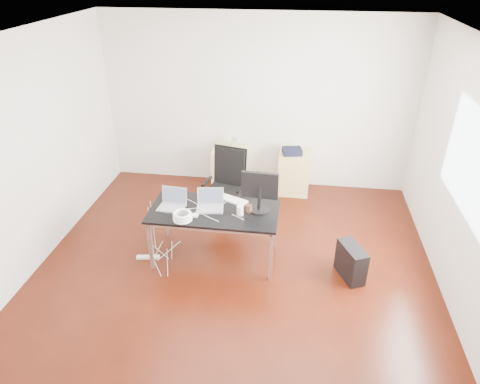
# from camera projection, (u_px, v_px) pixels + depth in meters

# --- Properties ---
(room_shell) EXTENTS (5.00, 5.00, 5.00)m
(room_shell) POSITION_uv_depth(u_px,v_px,m) (236.00, 173.00, 4.71)
(room_shell) COLOR #320E05
(room_shell) RESTS_ON ground
(desk) EXTENTS (1.60, 0.80, 0.73)m
(desk) POSITION_uv_depth(u_px,v_px,m) (214.00, 213.00, 5.34)
(desk) COLOR black
(desk) RESTS_ON ground
(office_chair) EXTENTS (0.57, 0.59, 1.08)m
(office_chair) POSITION_uv_depth(u_px,v_px,m) (226.00, 183.00, 6.21)
(office_chair) COLOR black
(office_chair) RESTS_ON ground
(filing_cabinet_left) EXTENTS (0.50, 0.50, 0.70)m
(filing_cabinet_left) POSITION_uv_depth(u_px,v_px,m) (228.00, 168.00, 7.21)
(filing_cabinet_left) COLOR tan
(filing_cabinet_left) RESTS_ON ground
(filing_cabinet_right) EXTENTS (0.50, 0.50, 0.70)m
(filing_cabinet_right) POSITION_uv_depth(u_px,v_px,m) (294.00, 172.00, 7.08)
(filing_cabinet_right) COLOR tan
(filing_cabinet_right) RESTS_ON ground
(pc_tower) EXTENTS (0.37, 0.49, 0.44)m
(pc_tower) POSITION_uv_depth(u_px,v_px,m) (351.00, 262.00, 5.22)
(pc_tower) COLOR black
(pc_tower) RESTS_ON ground
(wastebasket) EXTENTS (0.31, 0.31, 0.28)m
(wastebasket) POSITION_uv_depth(u_px,v_px,m) (237.00, 186.00, 7.09)
(wastebasket) COLOR black
(wastebasket) RESTS_ON ground
(power_strip) EXTENTS (0.31, 0.11, 0.04)m
(power_strip) POSITION_uv_depth(u_px,v_px,m) (148.00, 257.00, 5.63)
(power_strip) COLOR white
(power_strip) RESTS_ON ground
(laptop_left) EXTENTS (0.35, 0.28, 0.23)m
(laptop_left) POSITION_uv_depth(u_px,v_px,m) (173.00, 203.00, 5.35)
(laptop_left) COLOR silver
(laptop_left) RESTS_ON desk
(laptop_right) EXTENTS (0.36, 0.30, 0.23)m
(laptop_right) POSITION_uv_depth(u_px,v_px,m) (210.00, 204.00, 5.33)
(laptop_right) COLOR silver
(laptop_right) RESTS_ON desk
(monitor) EXTENTS (0.45, 0.26, 0.51)m
(monitor) POSITION_uv_depth(u_px,v_px,m) (260.00, 189.00, 5.18)
(monitor) COLOR black
(monitor) RESTS_ON desk
(keyboard) EXTENTS (0.46, 0.30, 0.02)m
(keyboard) POSITION_uv_depth(u_px,v_px,m) (231.00, 199.00, 5.52)
(keyboard) COLOR white
(keyboard) RESTS_ON desk
(cup_white) EXTENTS (0.08, 0.08, 0.12)m
(cup_white) POSITION_uv_depth(u_px,v_px,m) (240.00, 210.00, 5.18)
(cup_white) COLOR white
(cup_white) RESTS_ON desk
(cup_brown) EXTENTS (0.09, 0.09, 0.10)m
(cup_brown) POSITION_uv_depth(u_px,v_px,m) (249.00, 208.00, 5.24)
(cup_brown) COLOR #51281C
(cup_brown) RESTS_ON desk
(cable_coil) EXTENTS (0.24, 0.24, 0.11)m
(cable_coil) POSITION_uv_depth(u_px,v_px,m) (182.00, 216.00, 5.08)
(cable_coil) COLOR white
(cable_coil) RESTS_ON desk
(power_adapter) EXTENTS (0.07, 0.07, 0.03)m
(power_adapter) POSITION_uv_depth(u_px,v_px,m) (195.00, 215.00, 5.17)
(power_adapter) COLOR white
(power_adapter) RESTS_ON desk
(speaker) EXTENTS (0.09, 0.08, 0.18)m
(speaker) POSITION_uv_depth(u_px,v_px,m) (234.00, 143.00, 7.03)
(speaker) COLOR #9E9E9E
(speaker) RESTS_ON filing_cabinet_left
(navy_garment) EXTENTS (0.34, 0.30, 0.09)m
(navy_garment) POSITION_uv_depth(u_px,v_px,m) (292.00, 151.00, 6.84)
(navy_garment) COLOR black
(navy_garment) RESTS_ON filing_cabinet_right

